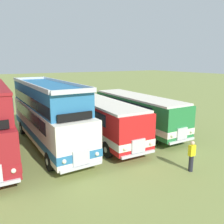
% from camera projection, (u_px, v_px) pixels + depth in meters
% --- Properties ---
extents(bus_sixth_in_row, '(2.80, 11.13, 4.52)m').
position_uv_depth(bus_sixth_in_row, '(48.00, 112.00, 15.99)').
color(bus_sixth_in_row, silver).
rests_on(bus_sixth_in_row, ground).
extents(bus_seventh_in_row, '(2.87, 10.31, 2.99)m').
position_uv_depth(bus_seventh_in_row, '(100.00, 116.00, 17.42)').
color(bus_seventh_in_row, red).
rests_on(bus_seventh_in_row, ground).
extents(bus_eighth_in_row, '(2.65, 10.41, 2.99)m').
position_uv_depth(bus_eighth_in_row, '(137.00, 110.00, 19.65)').
color(bus_eighth_in_row, '#237538').
rests_on(bus_eighth_in_row, ground).
extents(marshal_person, '(0.36, 0.24, 1.73)m').
position_uv_depth(marshal_person, '(192.00, 156.00, 12.32)').
color(marshal_person, '#23232D').
rests_on(marshal_person, ground).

